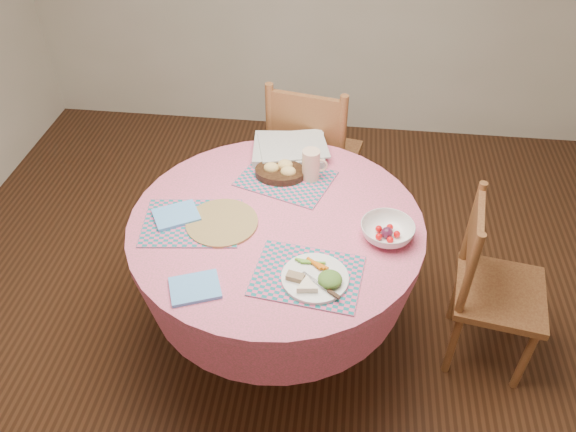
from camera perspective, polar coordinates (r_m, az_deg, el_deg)
name	(u,v)px	position (r m, az deg, el deg)	size (l,w,h in m)	color
ground	(278,332)	(2.89, -1.00, -11.70)	(4.00, 4.00, 0.00)	#331C0F
dining_table	(277,254)	(2.48, -1.15, -3.85)	(1.24, 1.24, 0.75)	#C45B6D
chair_right	(491,284)	(2.64, 19.89, -6.56)	(0.44, 0.46, 0.87)	brown
chair_back	(312,156)	(3.12, 2.43, 6.12)	(0.54, 0.52, 1.00)	brown
placemat_front	(307,276)	(2.11, 1.98, -6.07)	(0.40, 0.30, 0.01)	#146C73
placemat_left	(192,223)	(2.36, -9.75, -0.68)	(0.40, 0.30, 0.01)	#146C73
placemat_back	(286,179)	(2.56, -0.22, 3.82)	(0.40, 0.30, 0.01)	#146C73
wicker_trivet	(222,223)	(2.34, -6.73, -0.67)	(0.30, 0.30, 0.01)	olive
napkin_near	(195,288)	(2.09, -9.43, -7.21)	(0.18, 0.14, 0.01)	#5DA2EF
napkin_far	(176,215)	(2.39, -11.29, 0.08)	(0.18, 0.14, 0.01)	#5DA2EF
dinner_plate	(317,278)	(2.08, 2.96, -6.27)	(0.25, 0.25, 0.05)	white
bread_bowl	(280,171)	(2.56, -0.77, 4.61)	(0.23, 0.23, 0.08)	black
latte_mug	(311,165)	(2.52, 2.39, 5.23)	(0.12, 0.08, 0.15)	beige
fruit_bowl	(387,231)	(2.28, 10.04, -1.55)	(0.28, 0.28, 0.07)	white
newspaper_stack	(290,148)	(2.72, 0.18, 6.89)	(0.39, 0.32, 0.04)	silver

